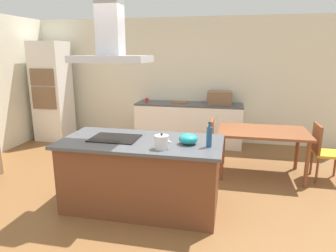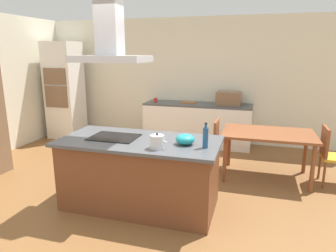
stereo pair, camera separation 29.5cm
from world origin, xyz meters
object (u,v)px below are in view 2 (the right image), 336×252
at_px(countertop_microwave, 229,98).
at_px(chair_at_right_end, 331,152).
at_px(mixing_bowl, 185,139).
at_px(cutting_board, 188,102).
at_px(dining_table, 268,137).
at_px(chair_at_left_end, 210,142).
at_px(tea_kettle, 157,142).
at_px(wall_oven_stack, 65,90).
at_px(cooktop, 114,137).
at_px(coffee_mug_red, 156,100).
at_px(range_hood, 110,41).
at_px(olive_oil_bottle, 205,137).

relative_size(countertop_microwave, chair_at_right_end, 0.56).
height_order(mixing_bowl, countertop_microwave, countertop_microwave).
bearing_deg(cutting_board, dining_table, -42.66).
bearing_deg(countertop_microwave, chair_at_left_end, -96.18).
relative_size(tea_kettle, countertop_microwave, 0.42).
height_order(mixing_bowl, wall_oven_stack, wall_oven_stack).
distance_m(cooktop, wall_oven_stack, 3.68).
height_order(coffee_mug_red, chair_at_left_end, coffee_mug_red).
xyz_separation_m(mixing_bowl, dining_table, (1.00, 1.46, -0.30)).
bearing_deg(cutting_board, range_hood, -96.02).
bearing_deg(cutting_board, tea_kettle, -83.44).
relative_size(countertop_microwave, chair_at_left_end, 0.56).
bearing_deg(mixing_bowl, chair_at_left_end, 86.74).
relative_size(coffee_mug_red, cutting_board, 0.26).
relative_size(tea_kettle, olive_oil_bottle, 0.72).
bearing_deg(chair_at_right_end, countertop_microwave, 138.97).
distance_m(cutting_board, dining_table, 2.24).
bearing_deg(chair_at_right_end, tea_kettle, -142.09).
distance_m(tea_kettle, cutting_board, 3.23).
xyz_separation_m(cutting_board, chair_at_right_end, (2.55, -1.51, -0.40)).
xyz_separation_m(coffee_mug_red, dining_table, (2.34, -1.41, -0.28)).
bearing_deg(countertop_microwave, cutting_board, 176.74).
distance_m(coffee_mug_red, wall_oven_stack, 2.18).
height_order(cooktop, dining_table, cooktop).
bearing_deg(tea_kettle, chair_at_left_end, 78.33).
bearing_deg(tea_kettle, chair_at_right_end, 37.91).
distance_m(tea_kettle, coffee_mug_red, 3.29).
height_order(olive_oil_bottle, coffee_mug_red, olive_oil_bottle).
bearing_deg(mixing_bowl, wall_oven_stack, 142.58).
bearing_deg(cutting_board, mixing_bowl, -77.87).
relative_size(tea_kettle, range_hood, 0.23).
bearing_deg(chair_at_left_end, countertop_microwave, 83.82).
relative_size(coffee_mug_red, chair_at_left_end, 0.10).
distance_m(mixing_bowl, range_hood, 1.48).
height_order(chair_at_right_end, range_hood, range_hood).
distance_m(mixing_bowl, chair_at_left_end, 1.53).
bearing_deg(wall_oven_stack, tea_kettle, -42.12).
distance_m(mixing_bowl, wall_oven_stack, 4.41).
xyz_separation_m(countertop_microwave, coffee_mug_red, (-1.58, -0.04, -0.09)).
height_order(countertop_microwave, cutting_board, countertop_microwave).
distance_m(countertop_microwave, chair_at_right_end, 2.28).
relative_size(olive_oil_bottle, chair_at_right_end, 0.33).
bearing_deg(dining_table, mixing_bowl, -124.45).
relative_size(coffee_mug_red, range_hood, 0.10).
bearing_deg(tea_kettle, countertop_microwave, 80.85).
height_order(tea_kettle, range_hood, range_hood).
bearing_deg(olive_oil_bottle, mixing_bowl, 165.89).
bearing_deg(range_hood, cooktop, 0.00).
xyz_separation_m(tea_kettle, range_hood, (-0.68, 0.27, 1.12)).
bearing_deg(countertop_microwave, coffee_mug_red, -178.40).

